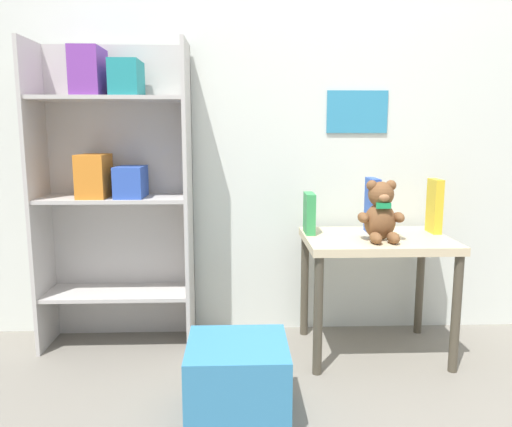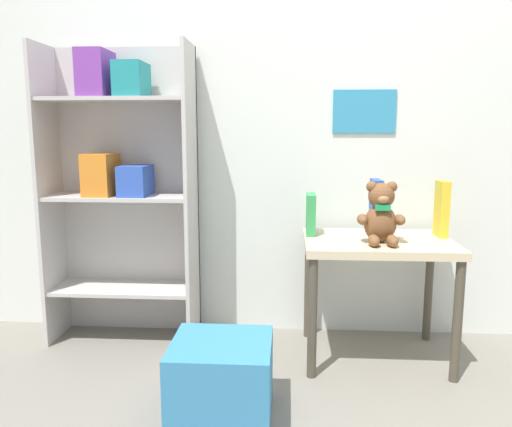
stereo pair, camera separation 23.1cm
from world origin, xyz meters
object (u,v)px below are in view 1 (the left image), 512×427
object	(u,v)px
book_standing_yellow	(435,206)
storage_bin	(238,380)
bookshelf_side	(114,176)
display_table	(376,254)
book_standing_blue	(372,206)
teddy_bear	(381,213)
book_standing_green	(309,213)

from	to	relation	value
book_standing_yellow	storage_bin	size ratio (longest dim) A/B	0.71
book_standing_yellow	bookshelf_side	bearing A→B (deg)	176.65
display_table	bookshelf_side	bearing A→B (deg)	171.77
book_standing_blue	book_standing_yellow	xyz separation A→B (m)	(0.30, -0.00, -0.00)
bookshelf_side	book_standing_blue	distance (m)	1.24
teddy_bear	bookshelf_side	bearing A→B (deg)	168.41
book_standing_green	book_standing_blue	bearing A→B (deg)	0.03
storage_bin	teddy_bear	bearing A→B (deg)	35.89
display_table	book_standing_green	distance (m)	0.36
storage_bin	bookshelf_side	bearing A→B (deg)	129.47
display_table	teddy_bear	distance (m)	0.22
book_standing_blue	book_standing_yellow	world-z (taller)	book_standing_blue
book_standing_blue	storage_bin	bearing A→B (deg)	-136.30
display_table	book_standing_green	size ratio (longest dim) A/B	3.44
display_table	book_standing_yellow	size ratio (longest dim) A/B	2.56
display_table	book_standing_yellow	xyz separation A→B (m)	(0.30, 0.08, 0.21)
book_standing_blue	book_standing_green	bearing A→B (deg)	178.67
teddy_bear	book_standing_green	world-z (taller)	teddy_bear
teddy_bear	book_standing_yellow	size ratio (longest dim) A/B	1.04
book_standing_green	book_standing_yellow	world-z (taller)	book_standing_yellow
teddy_bear	book_standing_yellow	world-z (taller)	teddy_bear
display_table	book_standing_yellow	world-z (taller)	book_standing_yellow
book_standing_blue	book_standing_yellow	size ratio (longest dim) A/B	1.02
bookshelf_side	book_standing_green	size ratio (longest dim) A/B	7.56
bookshelf_side	teddy_bear	bearing A→B (deg)	-11.59
book_standing_green	display_table	bearing A→B (deg)	-16.57
teddy_bear	storage_bin	size ratio (longest dim) A/B	0.74
teddy_bear	book_standing_green	xyz separation A→B (m)	(-0.29, 0.17, -0.03)
teddy_bear	storage_bin	bearing A→B (deg)	-144.11
book_standing_yellow	book_standing_blue	bearing A→B (deg)	179.24
teddy_bear	book_standing_green	bearing A→B (deg)	150.37
bookshelf_side	book_standing_green	xyz separation A→B (m)	(0.93, -0.08, -0.17)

